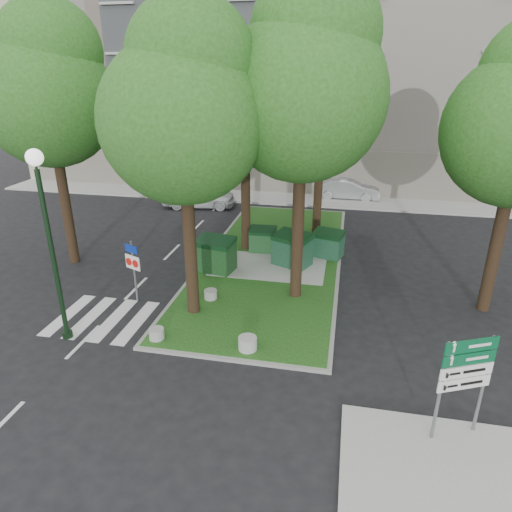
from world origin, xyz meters
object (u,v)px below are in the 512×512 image
(street_lamp, at_px, (47,226))
(directional_sign, at_px, (465,373))
(car_silver, at_px, (348,189))
(car_white, at_px, (198,195))
(dumpster_a, at_px, (215,255))
(bollard_right, at_px, (248,343))
(tree_median_mid, at_px, (247,102))
(tree_street_left, at_px, (49,87))
(dumpster_c, at_px, (292,249))
(bollard_mid, at_px, (211,294))
(dumpster_d, at_px, (328,244))
(litter_bin, at_px, (332,248))
(traffic_sign_pole, at_px, (133,263))
(bollard_left, at_px, (157,334))
(dumpster_b, at_px, (263,240))
(tree_median_near_right, at_px, (306,81))
(tree_median_near_left, at_px, (185,105))
(tree_median_far, at_px, (327,68))

(street_lamp, bearing_deg, directional_sign, -10.26)
(car_silver, bearing_deg, car_white, 112.63)
(dumpster_a, relative_size, bollard_right, 3.06)
(tree_median_mid, relative_size, directional_sign, 3.69)
(tree_street_left, relative_size, dumpster_c, 5.62)
(street_lamp, distance_m, directional_sign, 12.18)
(tree_street_left, distance_m, bollard_mid, 10.62)
(dumpster_c, height_order, car_white, dumpster_c)
(dumpster_d, xyz_separation_m, litter_bin, (0.20, 0.25, -0.30))
(litter_bin, distance_m, traffic_sign_pole, 9.39)
(bollard_left, bearing_deg, car_white, 103.08)
(dumpster_b, bearing_deg, tree_median_mid, 158.53)
(tree_median_near_right, bearing_deg, bollard_right, -105.41)
(bollard_right, height_order, litter_bin, litter_bin)
(dumpster_b, height_order, bollard_mid, dumpster_b)
(tree_median_mid, height_order, car_silver, tree_median_mid)
(bollard_left, xyz_separation_m, litter_bin, (5.30, 8.46, 0.13))
(dumpster_d, bearing_deg, traffic_sign_pole, -124.38)
(dumpster_d, xyz_separation_m, car_white, (-8.62, 6.93, 0.05))
(tree_median_near_right, relative_size, car_silver, 2.66)
(bollard_right, xyz_separation_m, street_lamp, (-6.12, -0.36, 3.61))
(tree_median_near_right, relative_size, street_lamp, 1.83)
(street_lamp, relative_size, traffic_sign_pole, 2.53)
(litter_bin, bearing_deg, dumpster_d, -128.50)
(tree_median_near_left, distance_m, dumpster_c, 8.59)
(dumpster_d, bearing_deg, bollard_right, -87.59)
(bollard_left, bearing_deg, tree_median_near_left, 71.51)
(tree_median_near_left, xyz_separation_m, tree_median_far, (3.70, 9.50, 1.00))
(tree_median_mid, xyz_separation_m, dumpster_c, (2.39, -1.64, -6.13))
(tree_median_far, bearing_deg, bollard_left, -110.79)
(bollard_mid, xyz_separation_m, litter_bin, (4.37, 5.41, 0.13))
(tree_median_far, distance_m, bollard_mid, 12.20)
(tree_median_mid, relative_size, bollard_right, 16.84)
(dumpster_d, xyz_separation_m, traffic_sign_pole, (-6.97, -5.71, 0.86))
(bollard_left, distance_m, traffic_sign_pole, 3.38)
(bollard_right, relative_size, bollard_mid, 1.20)
(tree_street_left, height_order, litter_bin, tree_street_left)
(dumpster_c, bearing_deg, dumpster_a, -133.99)
(tree_median_far, relative_size, directional_sign, 4.40)
(bollard_left, height_order, directional_sign, directional_sign)
(bollard_left, bearing_deg, directional_sign, -15.92)
(tree_median_mid, relative_size, tree_median_far, 0.84)
(bollard_mid, distance_m, litter_bin, 6.96)
(dumpster_a, distance_m, car_silver, 14.41)
(tree_median_near_left, relative_size, dumpster_b, 7.99)
(tree_median_near_right, xyz_separation_m, dumpster_d, (0.91, 4.15, -7.25))
(tree_median_far, xyz_separation_m, litter_bin, (0.91, -3.10, -7.89))
(tree_median_far, relative_size, traffic_sign_pole, 4.82)
(dumpster_b, bearing_deg, litter_bin, 0.17)
(bollard_mid, bearing_deg, car_white, 110.20)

